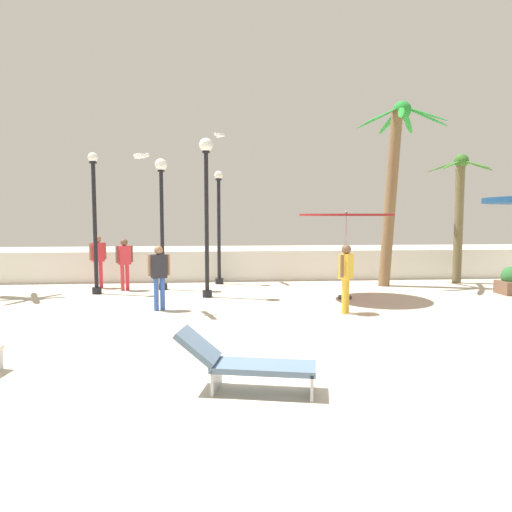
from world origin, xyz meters
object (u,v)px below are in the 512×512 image
(guest_2, at_px, (98,256))
(planter, at_px, (511,282))
(patio_umbrella_0, at_px, (346,218))
(lamp_post_3, at_px, (95,218))
(guest_1, at_px, (346,272))
(palm_tree_1, at_px, (394,174))
(guest_3, at_px, (124,259))
(seagull_1, at_px, (220,135))
(lamp_post_1, at_px, (162,207))
(lamp_post_2, at_px, (219,224))
(guest_0, at_px, (159,271))
(lamp_post_0, at_px, (206,197))
(palm_tree_0, at_px, (459,204))
(lounge_chair_1, at_px, (246,363))
(seagull_0, at_px, (141,155))

(guest_2, bearing_deg, planter, -10.22)
(patio_umbrella_0, bearing_deg, lamp_post_3, 168.72)
(guest_1, bearing_deg, palm_tree_1, 56.81)
(guest_3, bearing_deg, palm_tree_1, 1.73)
(seagull_1, bearing_deg, lamp_post_1, -137.99)
(lamp_post_3, bearing_deg, lamp_post_2, 25.26)
(palm_tree_1, relative_size, guest_0, 3.75)
(lamp_post_0, bearing_deg, lamp_post_2, 81.98)
(patio_umbrella_0, relative_size, seagull_1, 2.78)
(palm_tree_0, height_order, planter, palm_tree_0)
(patio_umbrella_0, height_order, lounge_chair_1, patio_umbrella_0)
(seagull_0, distance_m, planter, 11.32)
(lamp_post_1, xyz_separation_m, guest_1, (4.83, -4.05, -1.61))
(seagull_1, bearing_deg, lamp_post_3, -148.42)
(palm_tree_1, height_order, lamp_post_1, palm_tree_1)
(lamp_post_0, height_order, lamp_post_1, lamp_post_0)
(guest_3, bearing_deg, lamp_post_1, 3.56)
(palm_tree_1, xyz_separation_m, planter, (2.97, -1.98, -3.37))
(seagull_0, bearing_deg, palm_tree_1, 25.33)
(guest_3, distance_m, planter, 11.89)
(lamp_post_3, bearing_deg, guest_0, -50.65)
(guest_0, height_order, planter, guest_0)
(seagull_0, bearing_deg, lamp_post_3, 123.14)
(lounge_chair_1, bearing_deg, lamp_post_2, 91.59)
(guest_1, distance_m, guest_3, 7.20)
(lamp_post_2, height_order, seagull_0, lamp_post_2)
(patio_umbrella_0, xyz_separation_m, lounge_chair_1, (-3.28, -6.79, -1.92))
(planter, bearing_deg, lamp_post_0, 178.25)
(seagull_1, bearing_deg, patio_umbrella_0, -47.16)
(lamp_post_0, xyz_separation_m, seagull_1, (0.43, 3.18, 2.28))
(guest_0, distance_m, seagull_0, 2.85)
(lamp_post_3, height_order, guest_0, lamp_post_3)
(guest_3, bearing_deg, guest_0, -65.81)
(lamp_post_1, distance_m, lamp_post_2, 2.19)
(palm_tree_1, relative_size, seagull_0, 5.93)
(lamp_post_2, xyz_separation_m, guest_3, (-2.98, -1.19, -1.09))
(palm_tree_1, height_order, guest_2, palm_tree_1)
(guest_3, height_order, planter, guest_3)
(palm_tree_0, distance_m, seagull_1, 8.69)
(palm_tree_0, relative_size, guest_1, 2.67)
(lamp_post_2, height_order, guest_2, lamp_post_2)
(lamp_post_2, bearing_deg, lamp_post_3, -154.74)
(planter, bearing_deg, seagull_0, -171.14)
(lamp_post_1, relative_size, guest_2, 2.41)
(guest_2, bearing_deg, guest_3, -31.30)
(seagull_0, bearing_deg, guest_1, -7.05)
(lamp_post_2, distance_m, seagull_1, 3.15)
(guest_1, relative_size, guest_3, 1.02)
(patio_umbrella_0, bearing_deg, seagull_0, -166.07)
(guest_0, xyz_separation_m, planter, (10.30, 1.53, -0.60))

